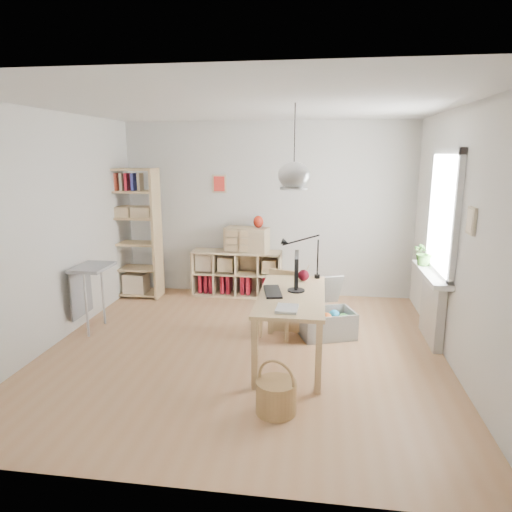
# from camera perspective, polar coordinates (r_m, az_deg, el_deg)

# --- Properties ---
(ground) EXTENTS (4.50, 4.50, 0.00)m
(ground) POSITION_cam_1_polar(r_m,az_deg,el_deg) (5.37, -1.53, -11.68)
(ground) COLOR #AD7F56
(ground) RESTS_ON ground
(room_shell) EXTENTS (4.50, 4.50, 4.50)m
(room_shell) POSITION_cam_1_polar(r_m,az_deg,el_deg) (4.68, 4.76, 10.03)
(room_shell) COLOR silver
(room_shell) RESTS_ON ground
(window_unit) EXTENTS (0.07, 1.16, 1.46)m
(window_unit) POSITION_cam_1_polar(r_m,az_deg,el_deg) (5.64, 22.46, 4.96)
(window_unit) COLOR white
(window_unit) RESTS_ON ground
(radiator) EXTENTS (0.10, 0.80, 0.80)m
(radiator) POSITION_cam_1_polar(r_m,az_deg,el_deg) (5.88, 21.18, -6.18)
(radiator) COLOR beige
(radiator) RESTS_ON ground
(windowsill) EXTENTS (0.22, 1.20, 0.06)m
(windowsill) POSITION_cam_1_polar(r_m,az_deg,el_deg) (5.75, 21.04, -2.11)
(windowsill) COLOR silver
(windowsill) RESTS_ON radiator
(desk) EXTENTS (0.70, 1.50, 0.75)m
(desk) POSITION_cam_1_polar(r_m,az_deg,el_deg) (4.93, 4.48, -5.77)
(desk) COLOR #D8AD7C
(desk) RESTS_ON ground
(cube_shelf) EXTENTS (1.40, 0.38, 0.72)m
(cube_shelf) POSITION_cam_1_polar(r_m,az_deg,el_deg) (7.28, -2.51, -2.56)
(cube_shelf) COLOR beige
(cube_shelf) RESTS_ON ground
(tall_bookshelf) EXTENTS (0.80, 0.38, 2.00)m
(tall_bookshelf) POSITION_cam_1_polar(r_m,az_deg,el_deg) (7.30, -15.17, 3.39)
(tall_bookshelf) COLOR #D8AD7C
(tall_bookshelf) RESTS_ON ground
(side_table) EXTENTS (0.40, 0.55, 0.85)m
(side_table) POSITION_cam_1_polar(r_m,az_deg,el_deg) (6.11, -20.24, -2.77)
(side_table) COLOR gray
(side_table) RESTS_ON ground
(chair) EXTENTS (0.48, 0.48, 0.80)m
(chair) POSITION_cam_1_polar(r_m,az_deg,el_deg) (5.67, 3.05, -5.40)
(chair) COLOR gray
(chair) RESTS_ON ground
(wicker_basket) EXTENTS (0.35, 0.35, 0.49)m
(wicker_basket) POSITION_cam_1_polar(r_m,az_deg,el_deg) (4.15, 2.54, -17.02)
(wicker_basket) COLOR #AE834E
(wicker_basket) RESTS_ON ground
(storage_chest) EXTENTS (0.84, 0.89, 0.68)m
(storage_chest) POSITION_cam_1_polar(r_m,az_deg,el_deg) (5.79, 8.73, -7.58)
(storage_chest) COLOR beige
(storage_chest) RESTS_ON ground
(monitor) EXTENTS (0.19, 0.47, 0.41)m
(monitor) POSITION_cam_1_polar(r_m,az_deg,el_deg) (4.94, 5.08, -1.84)
(monitor) COLOR black
(monitor) RESTS_ON desk
(keyboard) EXTENTS (0.25, 0.47, 0.02)m
(keyboard) POSITION_cam_1_polar(r_m,az_deg,el_deg) (4.93, 2.10, -4.47)
(keyboard) COLOR black
(keyboard) RESTS_ON desk
(task_lamp) EXTENTS (0.47, 0.17, 0.50)m
(task_lamp) POSITION_cam_1_polar(r_m,az_deg,el_deg) (5.40, 5.31, 0.64)
(task_lamp) COLOR black
(task_lamp) RESTS_ON desk
(yarn_ball) EXTENTS (0.13, 0.13, 0.13)m
(yarn_ball) POSITION_cam_1_polar(r_m,az_deg,el_deg) (5.39, 5.97, -2.42)
(yarn_ball) COLOR #460912
(yarn_ball) RESTS_ON desk
(paper_tray) EXTENTS (0.22, 0.26, 0.03)m
(paper_tray) POSITION_cam_1_polar(r_m,az_deg,el_deg) (4.41, 3.89, -6.57)
(paper_tray) COLOR silver
(paper_tray) RESTS_ON desk
(drawer_chest) EXTENTS (0.70, 0.41, 0.38)m
(drawer_chest) POSITION_cam_1_polar(r_m,az_deg,el_deg) (7.07, -1.15, 2.07)
(drawer_chest) COLOR beige
(drawer_chest) RESTS_ON cube_shelf
(red_vase) EXTENTS (0.16, 0.16, 0.19)m
(red_vase) POSITION_cam_1_polar(r_m,az_deg,el_deg) (7.00, 0.30, 4.31)
(red_vase) COLOR maroon
(red_vase) RESTS_ON drawer_chest
(potted_plant) EXTENTS (0.36, 0.34, 0.33)m
(potted_plant) POSITION_cam_1_polar(r_m,az_deg,el_deg) (6.00, 20.35, 0.43)
(potted_plant) COLOR #376827
(potted_plant) RESTS_ON windowsill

